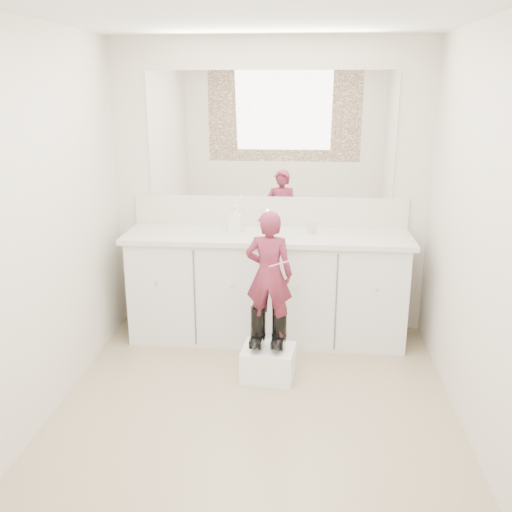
{
  "coord_description": "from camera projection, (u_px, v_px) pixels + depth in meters",
  "views": [
    {
      "loc": [
        0.29,
        -3.17,
        2.03
      ],
      "look_at": [
        -0.02,
        0.45,
        0.94
      ],
      "focal_mm": 40.0,
      "sensor_mm": 36.0,
      "label": 1
    }
  ],
  "objects": [
    {
      "name": "floor",
      "position": [
        254.0,
        417.0,
        3.63
      ],
      "size": [
        3.0,
        3.0,
        0.0
      ],
      "primitive_type": "plane",
      "color": "#8F745D",
      "rests_on": "ground"
    },
    {
      "name": "ceiling",
      "position": [
        253.0,
        10.0,
        2.94
      ],
      "size": [
        3.0,
        3.0,
        0.0
      ],
      "primitive_type": "plane",
      "rotation": [
        3.14,
        0.0,
        0.0
      ],
      "color": "white",
      "rests_on": "wall_back"
    },
    {
      "name": "wall_back",
      "position": [
        270.0,
        189.0,
        4.72
      ],
      "size": [
        2.6,
        0.0,
        2.6
      ],
      "primitive_type": "plane",
      "rotation": [
        1.57,
        0.0,
        0.0
      ],
      "color": "beige",
      "rests_on": "floor"
    },
    {
      "name": "wall_front",
      "position": [
        212.0,
        351.0,
        1.86
      ],
      "size": [
        2.6,
        0.0,
        2.6
      ],
      "primitive_type": "plane",
      "rotation": [
        -1.57,
        0.0,
        0.0
      ],
      "color": "beige",
      "rests_on": "floor"
    },
    {
      "name": "wall_left",
      "position": [
        37.0,
        230.0,
        3.39
      ],
      "size": [
        0.0,
        3.0,
        3.0
      ],
      "primitive_type": "plane",
      "rotation": [
        1.57,
        0.0,
        1.57
      ],
      "color": "beige",
      "rests_on": "floor"
    },
    {
      "name": "wall_right",
      "position": [
        485.0,
        240.0,
        3.18
      ],
      "size": [
        0.0,
        3.0,
        3.0
      ],
      "primitive_type": "plane",
      "rotation": [
        1.57,
        0.0,
        -1.57
      ],
      "color": "beige",
      "rests_on": "floor"
    },
    {
      "name": "vanity_cabinet",
      "position": [
        267.0,
        288.0,
        4.68
      ],
      "size": [
        2.2,
        0.55,
        0.85
      ],
      "primitive_type": "cube",
      "color": "silver",
      "rests_on": "floor"
    },
    {
      "name": "countertop",
      "position": [
        267.0,
        237.0,
        4.54
      ],
      "size": [
        2.28,
        0.58,
        0.04
      ],
      "primitive_type": "cube",
      "color": "beige",
      "rests_on": "vanity_cabinet"
    },
    {
      "name": "backsplash",
      "position": [
        270.0,
        211.0,
        4.76
      ],
      "size": [
        2.28,
        0.03,
        0.25
      ],
      "primitive_type": "cube",
      "color": "beige",
      "rests_on": "countertop"
    },
    {
      "name": "mirror",
      "position": [
        270.0,
        135.0,
        4.58
      ],
      "size": [
        2.0,
        0.02,
        1.0
      ],
      "primitive_type": "cube",
      "color": "white",
      "rests_on": "wall_back"
    },
    {
      "name": "dot_panel",
      "position": [
        209.0,
        216.0,
        1.74
      ],
      "size": [
        2.0,
        0.01,
        1.2
      ],
      "primitive_type": "cube",
      "color": "#472819",
      "rests_on": "wall_front"
    },
    {
      "name": "faucet",
      "position": [
        269.0,
        223.0,
        4.67
      ],
      "size": [
        0.08,
        0.08,
        0.1
      ],
      "primitive_type": "cylinder",
      "color": "silver",
      "rests_on": "countertop"
    },
    {
      "name": "cup",
      "position": [
        312.0,
        228.0,
        4.55
      ],
      "size": [
        0.1,
        0.1,
        0.08
      ],
      "primitive_type": "imported",
      "rotation": [
        0.0,
        0.0,
        0.18
      ],
      "color": "beige",
      "rests_on": "countertop"
    },
    {
      "name": "soap_bottle",
      "position": [
        235.0,
        219.0,
        4.57
      ],
      "size": [
        0.11,
        0.11,
        0.22
      ],
      "primitive_type": "imported",
      "rotation": [
        0.0,
        0.0,
        -0.11
      ],
      "color": "silver",
      "rests_on": "countertop"
    },
    {
      "name": "step_stool",
      "position": [
        268.0,
        363.0,
        4.09
      ],
      "size": [
        0.39,
        0.34,
        0.23
      ],
      "primitive_type": "cube",
      "rotation": [
        0.0,
        0.0,
        -0.09
      ],
      "color": "white",
      "rests_on": "floor"
    },
    {
      "name": "boot_left",
      "position": [
        258.0,
        327.0,
        4.04
      ],
      "size": [
        0.13,
        0.21,
        0.3
      ],
      "primitive_type": null,
      "rotation": [
        0.0,
        0.0,
        -0.09
      ],
      "color": "black",
      "rests_on": "step_stool"
    },
    {
      "name": "boot_right",
      "position": [
        279.0,
        328.0,
        4.03
      ],
      "size": [
        0.13,
        0.21,
        0.3
      ],
      "primitive_type": null,
      "rotation": [
        0.0,
        0.0,
        -0.09
      ],
      "color": "black",
      "rests_on": "step_stool"
    },
    {
      "name": "toddler",
      "position": [
        269.0,
        274.0,
        3.92
      ],
      "size": [
        0.35,
        0.24,
        0.9
      ],
      "primitive_type": "imported",
      "rotation": [
        0.0,
        0.0,
        3.05
      ],
      "color": "#AD3557",
      "rests_on": "step_stool"
    },
    {
      "name": "toothbrush",
      "position": [
        279.0,
        264.0,
        3.81
      ],
      "size": [
        0.14,
        0.02,
        0.06
      ],
      "primitive_type": "cylinder",
      "rotation": [
        0.0,
        1.22,
        -0.09
      ],
      "color": "pink",
      "rests_on": "toddler"
    }
  ]
}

